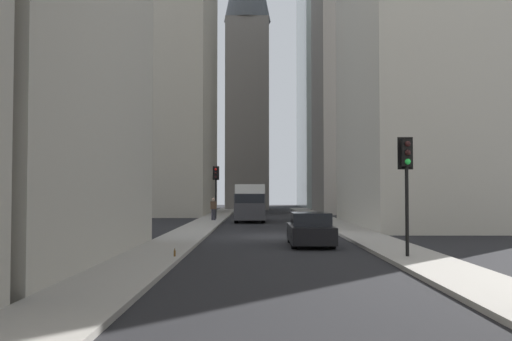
# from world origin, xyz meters

# --- Properties ---
(ground_plane) EXTENTS (135.00, 135.00, 0.00)m
(ground_plane) POSITION_xyz_m (0.00, 0.00, 0.00)
(ground_plane) COLOR black
(sidewalk_right) EXTENTS (90.00, 2.20, 0.14)m
(sidewalk_right) POSITION_xyz_m (0.00, 4.50, 0.07)
(sidewalk_right) COLOR gray
(sidewalk_right) RESTS_ON ground_plane
(sidewalk_left) EXTENTS (90.00, 2.20, 0.14)m
(sidewalk_left) POSITION_xyz_m (0.00, -4.50, 0.07)
(sidewalk_left) COLOR gray
(sidewalk_left) RESTS_ON ground_plane
(building_left_midfar) EXTENTS (16.37, 10.50, 29.92)m
(building_left_midfar) POSITION_xyz_m (8.31, -10.59, 14.97)
(building_left_midfar) COLOR #B7B2A5
(building_left_midfar) RESTS_ON ground_plane
(building_left_far) EXTENTS (12.16, 10.50, 29.62)m
(building_left_far) POSITION_xyz_m (31.43, -10.59, 14.82)
(building_left_far) COLOR gray
(building_left_far) RESTS_ON ground_plane
(building_right_far) EXTENTS (17.71, 10.00, 28.68)m
(building_right_far) POSITION_xyz_m (28.45, 10.60, 14.34)
(building_right_far) COLOR #A8A091
(building_right_far) RESTS_ON ground_plane
(glass_tower_distant) EXTENTS (18.99, 14.00, 58.99)m
(glass_tower_distant) POSITION_xyz_m (53.71, -12.60, 29.49)
(glass_tower_distant) COLOR #ADBCB7
(glass_tower_distant) RESTS_ON ground_plane
(church_spire) EXTENTS (6.05, 6.05, 39.15)m
(church_spire) POSITION_xyz_m (43.32, 2.13, 20.47)
(church_spire) COLOR gray
(church_spire) RESTS_ON ground_plane
(delivery_truck) EXTENTS (6.46, 2.25, 2.84)m
(delivery_truck) POSITION_xyz_m (13.90, 1.40, 1.46)
(delivery_truck) COLOR silver
(delivery_truck) RESTS_ON ground_plane
(sedan_black) EXTENTS (4.30, 1.78, 1.42)m
(sedan_black) POSITION_xyz_m (-5.46, -1.40, 0.66)
(sedan_black) COLOR black
(sedan_black) RESTS_ON ground_plane
(traffic_light_foreground) EXTENTS (0.43, 0.52, 4.02)m
(traffic_light_foreground) POSITION_xyz_m (-10.57, -4.17, 3.09)
(traffic_light_foreground) COLOR black
(traffic_light_foreground) RESTS_ON sidewalk_left
(traffic_light_midblock) EXTENTS (0.43, 0.52, 4.18)m
(traffic_light_midblock) POSITION_xyz_m (15.45, 4.16, 3.21)
(traffic_light_midblock) COLOR black
(traffic_light_midblock) RESTS_ON sidewalk_right
(pedestrian) EXTENTS (0.26, 0.44, 1.68)m
(pedestrian) POSITION_xyz_m (13.19, 4.16, 1.06)
(pedestrian) COLOR #33333D
(pedestrian) RESTS_ON sidewalk_right
(discarded_bottle) EXTENTS (0.07, 0.07, 0.27)m
(discarded_bottle) POSITION_xyz_m (-10.63, 3.62, 0.25)
(discarded_bottle) COLOR brown
(discarded_bottle) RESTS_ON sidewalk_right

